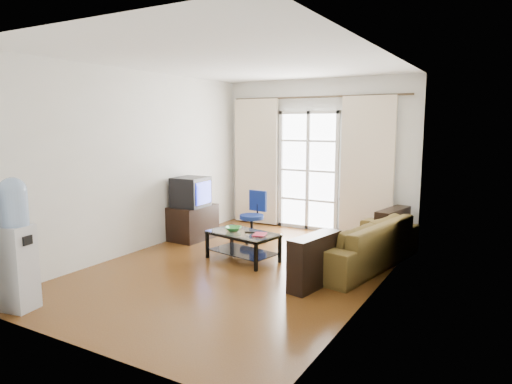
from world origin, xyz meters
TOP-DOWN VIEW (x-y plane):
  - floor at (0.00, 0.00)m, footprint 5.20×5.20m
  - ceiling at (0.00, 0.00)m, footprint 5.20×5.20m
  - wall_back at (0.00, 2.60)m, footprint 3.60×0.02m
  - wall_front at (0.00, -2.60)m, footprint 3.60×0.02m
  - wall_left at (-1.80, 0.00)m, footprint 0.02×5.20m
  - wall_right at (1.80, 0.00)m, footprint 0.02×5.20m
  - french_door at (-0.15, 2.54)m, footprint 1.16×0.06m
  - curtain_rod at (0.00, 2.50)m, footprint 3.30×0.04m
  - curtain_left at (-1.20, 2.48)m, footprint 0.90×0.07m
  - curtain_right at (0.95, 2.48)m, footprint 0.90×0.07m
  - radiator at (0.80, 2.50)m, footprint 0.64×0.12m
  - sofa at (1.33, 0.89)m, footprint 2.47×1.62m
  - coffee_table at (-0.15, 0.28)m, footprint 1.08×0.75m
  - bowl at (-0.33, 0.31)m, footprint 0.40×0.40m
  - book at (0.06, 0.23)m, footprint 0.28×0.31m
  - remote at (-0.06, 0.33)m, footprint 0.15×0.10m
  - tv_stand at (-1.51, 0.90)m, footprint 0.55×0.80m
  - crt_tv at (-1.51, 0.83)m, footprint 0.56×0.55m
  - task_chair at (-0.58, 1.29)m, footprint 0.60×0.60m
  - water_cooler at (-1.25, -2.35)m, footprint 0.33×0.33m

SIDE VIEW (x-z plane):
  - floor at x=0.00m, z-range 0.00..0.00m
  - task_chair at x=-0.58m, z-range -0.17..0.65m
  - coffee_table at x=-0.15m, z-range 0.06..0.46m
  - tv_stand at x=-1.51m, z-range 0.00..0.57m
  - sofa at x=1.33m, z-range 0.00..0.63m
  - radiator at x=0.80m, z-range 0.01..0.65m
  - remote at x=-0.06m, z-range 0.40..0.42m
  - book at x=0.06m, z-range 0.40..0.42m
  - bowl at x=-0.33m, z-range 0.40..0.46m
  - water_cooler at x=-1.25m, z-range 0.03..1.42m
  - crt_tv at x=-1.51m, z-range 0.57..1.05m
  - french_door at x=-0.15m, z-range 0.00..2.15m
  - curtain_left at x=-1.20m, z-range 0.02..2.38m
  - curtain_right at x=0.95m, z-range 0.02..2.38m
  - wall_back at x=0.00m, z-range 0.00..2.70m
  - wall_front at x=0.00m, z-range 0.00..2.70m
  - wall_left at x=-1.80m, z-range 0.00..2.70m
  - wall_right at x=1.80m, z-range 0.00..2.70m
  - curtain_rod at x=0.00m, z-range 2.36..2.40m
  - ceiling at x=0.00m, z-range 2.70..2.70m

